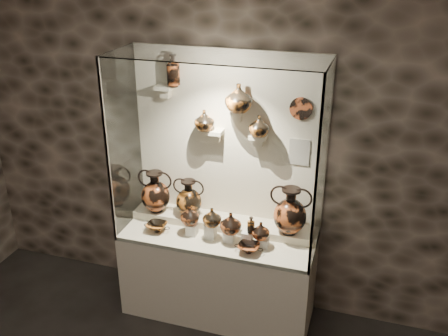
# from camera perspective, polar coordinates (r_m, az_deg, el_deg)

# --- Properties ---
(wall_back) EXTENTS (5.00, 0.02, 3.20)m
(wall_back) POSITION_cam_1_polar(r_m,az_deg,el_deg) (4.34, 0.55, 3.13)
(wall_back) COLOR black
(wall_back) RESTS_ON ground
(plinth) EXTENTS (1.70, 0.60, 0.80)m
(plinth) POSITION_cam_1_polar(r_m,az_deg,el_deg) (4.65, -0.69, -12.21)
(plinth) COLOR beige
(plinth) RESTS_ON floor
(front_tier) EXTENTS (1.68, 0.58, 0.03)m
(front_tier) POSITION_cam_1_polar(r_m,az_deg,el_deg) (4.41, -0.71, -7.87)
(front_tier) COLOR beige
(front_tier) RESTS_ON plinth
(rear_tier) EXTENTS (1.70, 0.25, 0.10)m
(rear_tier) POSITION_cam_1_polar(r_m,az_deg,el_deg) (4.54, -0.02, -6.38)
(rear_tier) COLOR beige
(rear_tier) RESTS_ON plinth
(back_panel) EXTENTS (1.70, 0.03, 1.60)m
(back_panel) POSITION_cam_1_polar(r_m,az_deg,el_deg) (4.33, 0.53, 3.11)
(back_panel) COLOR beige
(back_panel) RESTS_ON plinth
(glass_front) EXTENTS (1.70, 0.01, 1.60)m
(glass_front) POSITION_cam_1_polar(r_m,az_deg,el_deg) (3.80, -2.17, -0.05)
(glass_front) COLOR white
(glass_front) RESTS_ON plinth
(glass_left) EXTENTS (0.01, 0.60, 1.60)m
(glass_left) POSITION_cam_1_polar(r_m,az_deg,el_deg) (4.38, -11.37, 2.83)
(glass_left) COLOR white
(glass_left) RESTS_ON plinth
(glass_right) EXTENTS (0.01, 0.60, 1.60)m
(glass_right) POSITION_cam_1_polar(r_m,az_deg,el_deg) (3.89, 11.14, 0.12)
(glass_right) COLOR white
(glass_right) RESTS_ON plinth
(glass_top) EXTENTS (1.70, 0.60, 0.01)m
(glass_top) POSITION_cam_1_polar(r_m,az_deg,el_deg) (3.82, -0.84, 12.68)
(glass_top) COLOR white
(glass_top) RESTS_ON back_panel
(frame_post_left) EXTENTS (0.02, 0.02, 1.60)m
(frame_post_left) POSITION_cam_1_polar(r_m,az_deg,el_deg) (4.14, -13.17, 1.41)
(frame_post_left) COLOR gray
(frame_post_left) RESTS_ON plinth
(frame_post_right) EXTENTS (0.02, 0.02, 1.60)m
(frame_post_right) POSITION_cam_1_polar(r_m,az_deg,el_deg) (3.63, 10.47, -1.65)
(frame_post_right) COLOR gray
(frame_post_right) RESTS_ON plinth
(pedestal_a) EXTENTS (0.09, 0.09, 0.10)m
(pedestal_a) POSITION_cam_1_polar(r_m,az_deg,el_deg) (4.40, -3.66, -7.01)
(pedestal_a) COLOR beige
(pedestal_a) RESTS_ON front_tier
(pedestal_b) EXTENTS (0.09, 0.09, 0.13)m
(pedestal_b) POSITION_cam_1_polar(r_m,az_deg,el_deg) (4.35, -1.56, -7.20)
(pedestal_b) COLOR beige
(pedestal_b) RESTS_ON front_tier
(pedestal_c) EXTENTS (0.09, 0.09, 0.09)m
(pedestal_c) POSITION_cam_1_polar(r_m,az_deg,el_deg) (4.31, 0.60, -7.78)
(pedestal_c) COLOR beige
(pedestal_c) RESTS_ON front_tier
(pedestal_d) EXTENTS (0.09, 0.09, 0.12)m
(pedestal_d) POSITION_cam_1_polar(r_m,az_deg,el_deg) (4.27, 2.68, -7.95)
(pedestal_d) COLOR beige
(pedestal_d) RESTS_ON front_tier
(pedestal_e) EXTENTS (0.09, 0.09, 0.08)m
(pedestal_e) POSITION_cam_1_polar(r_m,az_deg,el_deg) (4.25, 4.52, -8.46)
(pedestal_e) COLOR beige
(pedestal_e) RESTS_ON front_tier
(bracket_ul) EXTENTS (0.14, 0.12, 0.04)m
(bracket_ul) POSITION_cam_1_polar(r_m,az_deg,el_deg) (4.31, -6.84, 9.12)
(bracket_ul) COLOR beige
(bracket_ul) RESTS_ON back_panel
(bracket_ca) EXTENTS (0.14, 0.12, 0.04)m
(bracket_ca) POSITION_cam_1_polar(r_m,az_deg,el_deg) (4.26, -1.05, 4.16)
(bracket_ca) COLOR beige
(bracket_ca) RESTS_ON back_panel
(bracket_cb) EXTENTS (0.10, 0.12, 0.04)m
(bracket_cb) POSITION_cam_1_polar(r_m,az_deg,el_deg) (4.14, 1.58, 6.48)
(bracket_cb) COLOR beige
(bracket_cb) RESTS_ON back_panel
(bracket_cc) EXTENTS (0.14, 0.12, 0.04)m
(bracket_cc) POSITION_cam_1_polar(r_m,az_deg,el_deg) (4.16, 3.93, 3.62)
(bracket_cc) COLOR beige
(bracket_cc) RESTS_ON back_panel
(amphora_left) EXTENTS (0.40, 0.40, 0.40)m
(amphora_left) POSITION_cam_1_polar(r_m,az_deg,el_deg) (4.60, -7.84, -2.69)
(amphora_left) COLOR #A0471E
(amphora_left) RESTS_ON rear_tier
(amphora_mid) EXTENTS (0.35, 0.35, 0.35)m
(amphora_mid) POSITION_cam_1_polar(r_m,az_deg,el_deg) (4.50, -4.04, -3.42)
(amphora_mid) COLOR #BA6520
(amphora_mid) RESTS_ON rear_tier
(amphora_right) EXTENTS (0.36, 0.36, 0.42)m
(amphora_right) POSITION_cam_1_polar(r_m,az_deg,el_deg) (4.24, 7.58, -4.88)
(amphora_right) COLOR #A0471E
(amphora_right) RESTS_ON rear_tier
(jug_a) EXTENTS (0.20, 0.20, 0.17)m
(jug_a) POSITION_cam_1_polar(r_m,az_deg,el_deg) (4.35, -3.93, -5.38)
(jug_a) COLOR #A0471E
(jug_a) RESTS_ON pedestal_a
(jug_b) EXTENTS (0.20, 0.20, 0.17)m
(jug_b) POSITION_cam_1_polar(r_m,az_deg,el_deg) (4.25, -1.38, -5.63)
(jug_b) COLOR #BA6520
(jug_b) RESTS_ON pedestal_b
(jug_c) EXTENTS (0.19, 0.19, 0.19)m
(jug_c) POSITION_cam_1_polar(r_m,az_deg,el_deg) (4.22, 0.78, -6.31)
(jug_c) COLOR #A0471E
(jug_c) RESTS_ON pedestal_c
(jug_e) EXTENTS (0.19, 0.19, 0.16)m
(jug_e) POSITION_cam_1_polar(r_m,az_deg,el_deg) (4.18, 4.22, -7.15)
(jug_e) COLOR #A0471E
(jug_e) RESTS_ON pedestal_e
(lekythos_small) EXTENTS (0.08, 0.08, 0.17)m
(lekythos_small) POSITION_cam_1_polar(r_m,az_deg,el_deg) (4.17, 3.11, -6.42)
(lekythos_small) COLOR #BA6520
(lekythos_small) RESTS_ON pedestal_d
(kylix_left) EXTENTS (0.25, 0.22, 0.09)m
(kylix_left) POSITION_cam_1_polar(r_m,az_deg,el_deg) (4.49, -7.67, -6.62)
(kylix_left) COLOR #BA6520
(kylix_left) RESTS_ON front_tier
(kylix_right) EXTENTS (0.26, 0.23, 0.09)m
(kylix_right) POSITION_cam_1_polar(r_m,az_deg,el_deg) (4.17, 2.85, -9.06)
(kylix_right) COLOR #A0471E
(kylix_right) RESTS_ON front_tier
(lekythos_tall) EXTENTS (0.15, 0.15, 0.30)m
(lekythos_tall) POSITION_cam_1_polar(r_m,az_deg,el_deg) (4.23, -5.82, 11.20)
(lekythos_tall) COLOR #A0471E
(lekythos_tall) RESTS_ON bracket_ul
(ovoid_vase_a) EXTENTS (0.18, 0.18, 0.18)m
(ovoid_vase_a) POSITION_cam_1_polar(r_m,az_deg,el_deg) (4.22, -2.26, 5.48)
(ovoid_vase_a) COLOR #BA6520
(ovoid_vase_a) RESTS_ON bracket_ca
(ovoid_vase_b) EXTENTS (0.29, 0.29, 0.23)m
(ovoid_vase_b) POSITION_cam_1_polar(r_m,az_deg,el_deg) (4.04, 1.68, 8.01)
(ovoid_vase_b) COLOR #BA6520
(ovoid_vase_b) RESTS_ON bracket_cb
(ovoid_vase_c) EXTENTS (0.21, 0.21, 0.18)m
(ovoid_vase_c) POSITION_cam_1_polar(r_m,az_deg,el_deg) (4.09, 4.01, 4.82)
(ovoid_vase_c) COLOR #BA6520
(ovoid_vase_c) RESTS_ON bracket_cc
(wall_plate) EXTENTS (0.19, 0.02, 0.19)m
(wall_plate) POSITION_cam_1_polar(r_m,az_deg,el_deg) (4.06, 8.80, 6.73)
(wall_plate) COLOR #BB4E24
(wall_plate) RESTS_ON back_panel
(info_placard) EXTENTS (0.17, 0.01, 0.23)m
(info_placard) POSITION_cam_1_polar(r_m,az_deg,el_deg) (4.19, 8.61, 1.82)
(info_placard) COLOR beige
(info_placard) RESTS_ON back_panel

